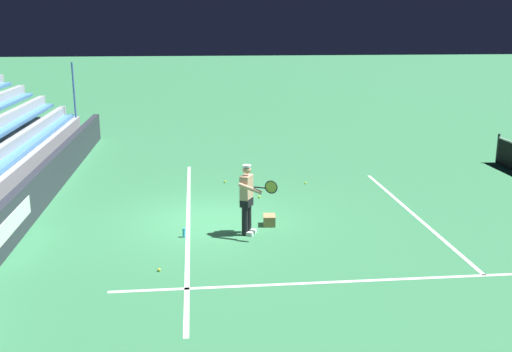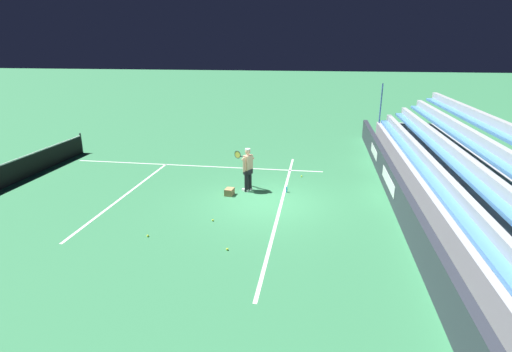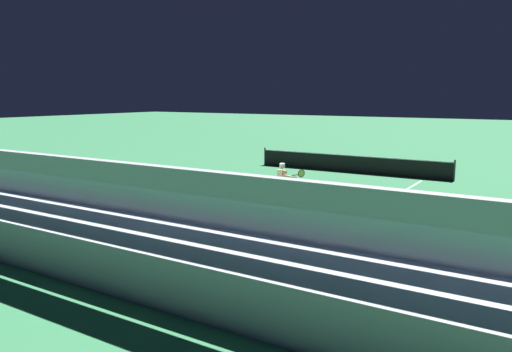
{
  "view_description": "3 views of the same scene",
  "coord_description": "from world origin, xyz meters",
  "px_view_note": "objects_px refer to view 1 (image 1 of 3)",
  "views": [
    {
      "loc": [
        14.81,
        -0.28,
        4.97
      ],
      "look_at": [
        -0.33,
        1.3,
        1.06
      ],
      "focal_mm": 42.0,
      "sensor_mm": 36.0,
      "label": 1
    },
    {
      "loc": [
        -13.43,
        -1.71,
        5.46
      ],
      "look_at": [
        -0.19,
        0.4,
        1.07
      ],
      "focal_mm": 28.0,
      "sensor_mm": 36.0,
      "label": 2
    },
    {
      "loc": [
        10.12,
        -15.28,
        4.25
      ],
      "look_at": [
        0.75,
        -0.3,
        1.37
      ],
      "focal_mm": 35.0,
      "sensor_mm": 36.0,
      "label": 3
    }
  ],
  "objects_px": {
    "tennis_ball_near_player": "(306,183)",
    "tennis_ball_far_right": "(225,182)",
    "tennis_ball_toward_net": "(159,270)",
    "tennis_ball_stray_back": "(259,197)",
    "water_bottle": "(184,233)",
    "tennis_player": "(247,198)",
    "ball_box_cardboard": "(269,220)"
  },
  "relations": [
    {
      "from": "tennis_ball_far_right",
      "to": "tennis_ball_toward_net",
      "type": "relative_size",
      "value": 1.0
    },
    {
      "from": "ball_box_cardboard",
      "to": "tennis_ball_far_right",
      "type": "relative_size",
      "value": 6.06
    },
    {
      "from": "tennis_ball_stray_back",
      "to": "water_bottle",
      "type": "bearing_deg",
      "value": -34.85
    },
    {
      "from": "tennis_ball_stray_back",
      "to": "tennis_ball_near_player",
      "type": "xyz_separation_m",
      "value": [
        -1.4,
        1.64,
        0.0
      ]
    },
    {
      "from": "tennis_ball_toward_net",
      "to": "tennis_ball_stray_back",
      "type": "height_order",
      "value": "same"
    },
    {
      "from": "tennis_player",
      "to": "tennis_ball_near_player",
      "type": "xyz_separation_m",
      "value": [
        -4.42,
        2.25,
        -0.86
      ]
    },
    {
      "from": "ball_box_cardboard",
      "to": "tennis_ball_far_right",
      "type": "height_order",
      "value": "ball_box_cardboard"
    },
    {
      "from": "ball_box_cardboard",
      "to": "tennis_ball_near_player",
      "type": "height_order",
      "value": "ball_box_cardboard"
    },
    {
      "from": "ball_box_cardboard",
      "to": "tennis_ball_near_player",
      "type": "relative_size",
      "value": 6.06
    },
    {
      "from": "tennis_ball_toward_net",
      "to": "water_bottle",
      "type": "bearing_deg",
      "value": 166.27
    },
    {
      "from": "tennis_ball_far_right",
      "to": "tennis_ball_toward_net",
      "type": "xyz_separation_m",
      "value": [
        6.92,
        -1.73,
        0.0
      ]
    },
    {
      "from": "tennis_ball_stray_back",
      "to": "water_bottle",
      "type": "xyz_separation_m",
      "value": [
        3.08,
        -2.15,
        0.08
      ]
    },
    {
      "from": "tennis_ball_far_right",
      "to": "ball_box_cardboard",
      "type": "bearing_deg",
      "value": 11.85
    },
    {
      "from": "tennis_ball_stray_back",
      "to": "tennis_player",
      "type": "bearing_deg",
      "value": -11.52
    },
    {
      "from": "tennis_player",
      "to": "tennis_ball_stray_back",
      "type": "height_order",
      "value": "tennis_player"
    },
    {
      "from": "tennis_ball_far_right",
      "to": "tennis_ball_near_player",
      "type": "relative_size",
      "value": 1.0
    },
    {
      "from": "tennis_player",
      "to": "tennis_ball_toward_net",
      "type": "bearing_deg",
      "value": -44.44
    },
    {
      "from": "ball_box_cardboard",
      "to": "tennis_ball_stray_back",
      "type": "height_order",
      "value": "ball_box_cardboard"
    },
    {
      "from": "tennis_ball_near_player",
      "to": "water_bottle",
      "type": "xyz_separation_m",
      "value": [
        4.49,
        -3.78,
        0.08
      ]
    },
    {
      "from": "tennis_ball_toward_net",
      "to": "tennis_ball_near_player",
      "type": "distance_m",
      "value": 7.76
    },
    {
      "from": "tennis_player",
      "to": "water_bottle",
      "type": "bearing_deg",
      "value": -87.56
    },
    {
      "from": "ball_box_cardboard",
      "to": "tennis_ball_stray_back",
      "type": "relative_size",
      "value": 6.06
    },
    {
      "from": "ball_box_cardboard",
      "to": "tennis_player",
      "type": "bearing_deg",
      "value": -45.67
    },
    {
      "from": "tennis_player",
      "to": "water_bottle",
      "type": "xyz_separation_m",
      "value": [
        0.07,
        -1.53,
        -0.78
      ]
    },
    {
      "from": "ball_box_cardboard",
      "to": "water_bottle",
      "type": "distance_m",
      "value": 2.24
    },
    {
      "from": "tennis_player",
      "to": "water_bottle",
      "type": "height_order",
      "value": "tennis_player"
    },
    {
      "from": "ball_box_cardboard",
      "to": "water_bottle",
      "type": "height_order",
      "value": "ball_box_cardboard"
    },
    {
      "from": "tennis_ball_stray_back",
      "to": "tennis_ball_near_player",
      "type": "relative_size",
      "value": 1.0
    },
    {
      "from": "tennis_ball_far_right",
      "to": "tennis_ball_stray_back",
      "type": "bearing_deg",
      "value": 26.24
    },
    {
      "from": "tennis_player",
      "to": "water_bottle",
      "type": "distance_m",
      "value": 1.72
    },
    {
      "from": "tennis_ball_near_player",
      "to": "tennis_ball_far_right",
      "type": "bearing_deg",
      "value": -99.72
    },
    {
      "from": "water_bottle",
      "to": "tennis_ball_stray_back",
      "type": "bearing_deg",
      "value": 145.15
    }
  ]
}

